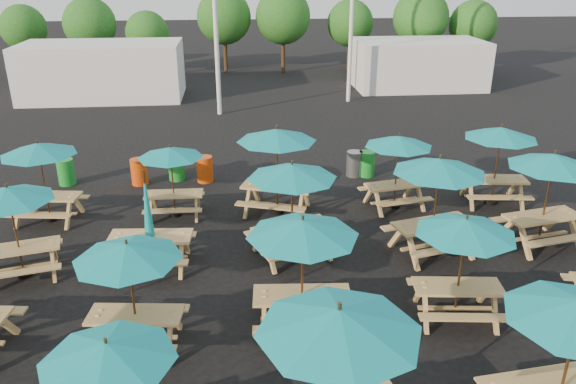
{
  "coord_description": "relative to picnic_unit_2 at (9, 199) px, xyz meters",
  "views": [
    {
      "loc": [
        -1.3,
        -11.88,
        6.65
      ],
      "look_at": [
        0.0,
        1.5,
        1.1
      ],
      "focal_mm": 35.0,
      "sensor_mm": 36.0,
      "label": 1
    }
  ],
  "objects": [
    {
      "name": "ground",
      "position": [
        6.22,
        0.24,
        -1.89
      ],
      "size": [
        120.0,
        120.0,
        0.0
      ],
      "primitive_type": "plane",
      "color": "black",
      "rests_on": "ground"
    },
    {
      "name": "picnic_unit_2",
      "position": [
        0.0,
        0.0,
        0.0
      ],
      "size": [
        2.33,
        2.33,
        2.19
      ],
      "rotation": [
        0.0,
        0.0,
        0.24
      ],
      "color": "tan",
      "rests_on": "ground"
    },
    {
      "name": "picnic_unit_3",
      "position": [
        -0.27,
        2.98,
        0.05
      ],
      "size": [
        2.23,
        2.23,
        2.26
      ],
      "rotation": [
        0.0,
        0.0,
        -0.14
      ],
      "color": "tan",
      "rests_on": "ground"
    },
    {
      "name": "picnic_unit_4",
      "position": [
        3.14,
        -5.46,
        -0.09
      ],
      "size": [
        2.32,
        2.32,
        2.09
      ],
      "rotation": [
        0.0,
        0.0,
        0.32
      ],
      "color": "tan",
      "rests_on": "ground"
    },
    {
      "name": "picnic_unit_5",
      "position": [
        2.98,
        -2.84,
        -0.02
      ],
      "size": [
        2.11,
        2.11,
        2.18
      ],
      "rotation": [
        0.0,
        0.0,
        -0.11
      ],
      "color": "tan",
      "rests_on": "ground"
    },
    {
      "name": "picnic_unit_6",
      "position": [
        2.87,
        0.15,
        -0.9
      ],
      "size": [
        2.0,
        1.78,
        2.42
      ],
      "rotation": [
        0.0,
        0.0,
        -0.07
      ],
      "color": "tan",
      "rests_on": "ground"
    },
    {
      "name": "picnic_unit_7",
      "position": [
        3.15,
        2.98,
        -0.14
      ],
      "size": [
        1.81,
        1.81,
        2.04
      ],
      "rotation": [
        0.0,
        0.0,
        -0.01
      ],
      "color": "tan",
      "rests_on": "ground"
    },
    {
      "name": "picnic_unit_8",
      "position": [
        6.16,
        -5.66,
        0.31
      ],
      "size": [
        2.61,
        2.61,
        2.55
      ],
      "rotation": [
        0.0,
        0.0,
        0.19
      ],
      "color": "tan",
      "rests_on": "ground"
    },
    {
      "name": "picnic_unit_9",
      "position": [
        6.06,
        -2.59,
        0.15
      ],
      "size": [
        2.22,
        2.22,
        2.37
      ],
      "rotation": [
        0.0,
        0.0,
        -0.07
      ],
      "color": "tan",
      "rests_on": "ground"
    },
    {
      "name": "picnic_unit_10",
      "position": [
        6.17,
        0.33,
        0.16
      ],
      "size": [
        2.66,
        2.66,
        2.38
      ],
      "rotation": [
        0.0,
        0.0,
        0.34
      ],
      "color": "tan",
      "rests_on": "ground"
    },
    {
      "name": "picnic_unit_11",
      "position": [
        6.02,
        2.91,
        0.26
      ],
      "size": [
        2.79,
        2.79,
        2.49
      ],
      "rotation": [
        0.0,
        0.0,
        -0.34
      ],
      "color": "tan",
      "rests_on": "ground"
    },
    {
      "name": "picnic_unit_13",
      "position": [
        9.17,
        -2.51,
        0.01
      ],
      "size": [
        2.14,
        2.14,
        2.2
      ],
      "rotation": [
        0.0,
        0.0,
        -0.11
      ],
      "color": "tan",
      "rests_on": "ground"
    },
    {
      "name": "picnic_unit_14",
      "position": [
        9.58,
        0.14,
        0.24
      ],
      "size": [
        2.64,
        2.64,
        2.48
      ],
      "rotation": [
        0.0,
        0.0,
        0.25
      ],
      "color": "tan",
      "rests_on": "ground"
    },
    {
      "name": "picnic_unit_15",
      "position": [
        9.43,
        2.95,
        -0.01
      ],
      "size": [
        2.26,
        2.26,
        2.18
      ],
      "rotation": [
        0.0,
        0.0,
        0.2
      ],
      "color": "tan",
      "rests_on": "ground"
    },
    {
      "name": "picnic_unit_18",
      "position": [
        12.44,
        0.32,
        0.21
      ],
      "size": [
        2.52,
        2.52,
        2.44
      ],
      "rotation": [
        0.0,
        0.0,
        0.2
      ],
      "color": "tan",
      "rests_on": "ground"
    },
    {
      "name": "picnic_unit_19",
      "position": [
        12.38,
        2.96,
        0.13
      ],
      "size": [
        2.29,
        2.29,
        2.35
      ],
      "rotation": [
        0.0,
        0.0,
        -0.12
      ],
      "color": "tan",
      "rests_on": "ground"
    },
    {
      "name": "waste_bin_0",
      "position": [
        -0.51,
        5.74,
        -1.47
      ],
      "size": [
        0.52,
        0.52,
        0.84
      ],
      "primitive_type": "cylinder",
      "color": "#198E2B",
      "rests_on": "ground"
    },
    {
      "name": "waste_bin_1",
      "position": [
        1.81,
        5.53,
        -1.47
      ],
      "size": [
        0.52,
        0.52,
        0.84
      ],
      "primitive_type": "cylinder",
      "color": "#D5440C",
      "rests_on": "ground"
    },
    {
      "name": "waste_bin_2",
      "position": [
        2.96,
        5.82,
        -1.47
      ],
      "size": [
        0.52,
        0.52,
        0.84
      ],
      "primitive_type": "cylinder",
      "color": "#198E2B",
      "rests_on": "ground"
    },
    {
      "name": "waste_bin_3",
      "position": [
        3.89,
        5.57,
        -1.47
      ],
      "size": [
        0.52,
        0.52,
        0.84
      ],
      "primitive_type": "cylinder",
      "color": "#D5440C",
      "rests_on": "ground"
    },
    {
      "name": "waste_bin_4",
      "position": [
        8.8,
        5.61,
        -1.47
      ],
      "size": [
        0.52,
        0.52,
        0.84
      ],
      "primitive_type": "cylinder",
      "color": "gray",
      "rests_on": "ground"
    },
    {
      "name": "waste_bin_5",
      "position": [
        9.21,
        5.57,
        -1.47
      ],
      "size": [
        0.52,
        0.52,
        0.84
      ],
      "primitive_type": "cylinder",
      "color": "#198E2B",
      "rests_on": "ground"
    },
    {
      "name": "event_tent_0",
      "position": [
        -1.78,
        18.24,
        -0.49
      ],
      "size": [
        8.0,
        4.0,
        2.8
      ],
      "primitive_type": "cube",
      "color": "silver",
      "rests_on": "ground"
    },
    {
      "name": "event_tent_1",
      "position": [
        15.22,
        19.24,
        -0.59
      ],
      "size": [
        7.0,
        4.0,
        2.6
      ],
      "primitive_type": "cube",
      "color": "silver",
      "rests_on": "ground"
    },
    {
      "name": "tree_0",
      "position": [
        -7.86,
        25.49,
        0.94
      ],
      "size": [
        2.8,
        2.8,
        4.24
      ],
      "color": "#382314",
      "rests_on": "ground"
    },
    {
      "name": "tree_1",
      "position": [
        -3.53,
        24.15,
        1.26
      ],
      "size": [
        3.11,
        3.11,
        4.72
      ],
      "color": "#382314",
      "rests_on": "ground"
    },
    {
      "name": "tree_2",
      "position": [
        -0.17,
        23.9,
        0.73
      ],
      "size": [
        2.59,
        2.59,
        3.93
      ],
      "color": "#382314",
      "rests_on": "ground"
    },
    {
      "name": "tree_3",
      "position": [
        4.46,
        24.96,
        1.51
      ],
      "size": [
        3.36,
        3.36,
        5.09
      ],
      "color": "#382314",
      "rests_on": "ground"
    },
    {
      "name": "tree_4",
      "position": [
        8.12,
        24.5,
        1.57
      ],
      "size": [
        3.41,
        3.41,
        5.17
      ],
      "color": "#382314",
      "rests_on": "ground"
    },
    {
      "name": "tree_5",
      "position": [
        12.44,
        24.92,
        1.08
      ],
      "size": [
        2.94,
        2.94,
        4.45
      ],
      "color": "#382314",
      "rests_on": "ground"
    },
    {
      "name": "tree_6",
      "position": [
        16.45,
        23.14,
        1.53
      ],
      "size": [
        3.38,
        3.38,
        5.13
      ],
      "color": "#382314",
      "rests_on": "ground"
    },
    {
      "name": "tree_7",
      "position": [
        19.84,
        23.17,
        1.1
      ],
      "size": [
        2.95,
        2.95,
        4.48
      ],
      "color": "#382314",
      "rests_on": "ground"
    }
  ]
}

